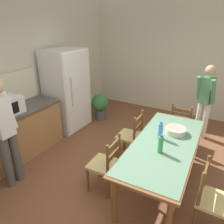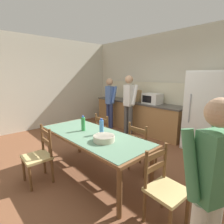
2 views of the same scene
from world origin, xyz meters
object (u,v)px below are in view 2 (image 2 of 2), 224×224
object	(u,v)px
person_at_sink	(110,101)
person_at_counter	(129,102)
dining_table	(93,138)
chair_head_end	(164,188)
microwave	(152,99)
chair_side_far_left	(106,135)
serving_bowl	(104,138)
person_by_table	(209,188)
chair_side_near_left	(39,156)
bottle_near_centre	(83,124)
bottle_off_centre	(101,127)
paper_bag	(137,96)
refrigerator	(208,112)
chair_side_far_right	(142,148)

from	to	relation	value
person_at_sink	person_at_counter	size ratio (longest dim) A/B	0.94
dining_table	chair_head_end	world-z (taller)	chair_head_end
person_at_sink	person_at_counter	xyz separation A→B (m)	(0.86, -0.02, 0.06)
microwave	chair_side_far_left	size ratio (longest dim) A/B	0.55
dining_table	serving_bowl	bearing A→B (deg)	-8.22
serving_bowl	person_by_table	bearing A→B (deg)	-7.83
dining_table	chair_side_near_left	xyz separation A→B (m)	(-0.45, -0.74, -0.24)
bottle_near_centre	person_at_counter	distance (m)	2.23
microwave	dining_table	distance (m)	2.69
bottle_off_centre	person_at_counter	bearing A→B (deg)	121.66
chair_side_far_left	chair_head_end	bearing A→B (deg)	157.99
chair_side_near_left	paper_bag	bearing A→B (deg)	104.16
dining_table	refrigerator	bearing A→B (deg)	71.34
bottle_near_centre	chair_head_end	bearing A→B (deg)	1.93
dining_table	microwave	bearing A→B (deg)	104.51
person_at_sink	microwave	bearing A→B (deg)	-68.87
paper_bag	chair_side_near_left	distance (m)	3.47
microwave	person_at_counter	world-z (taller)	person_at_counter
dining_table	bottle_near_centre	size ratio (longest dim) A/B	7.95
dining_table	person_at_sink	bearing A→B (deg)	133.27
serving_bowl	chair_side_near_left	size ratio (longest dim) A/B	0.35
bottle_off_centre	chair_side_far_left	bearing A→B (deg)	135.02
chair_head_end	person_at_counter	world-z (taller)	person_at_counter
serving_bowl	person_at_sink	distance (m)	3.16
chair_head_end	chair_side_far_left	bearing A→B (deg)	73.02
microwave	chair_side_near_left	world-z (taller)	microwave
bottle_off_centre	chair_side_far_left	world-z (taller)	bottle_off_centre
chair_side_far_left	person_by_table	xyz separation A→B (m)	(2.40, -0.98, 0.45)
chair_side_near_left	person_at_counter	bearing A→B (deg)	103.91
chair_head_end	chair_side_far_right	distance (m)	1.14
chair_side_far_left	chair_side_near_left	size ratio (longest dim) A/B	1.00
microwave	serving_bowl	size ratio (longest dim) A/B	1.56
person_at_sink	chair_side_near_left	bearing A→B (deg)	-151.93
chair_side_near_left	serving_bowl	bearing A→B (deg)	40.88
refrigerator	person_at_counter	world-z (taller)	refrigerator
microwave	chair_side_far_left	bearing A→B (deg)	-84.86
chair_side_far_right	person_at_counter	distance (m)	2.10
chair_side_near_left	person_at_counter	size ratio (longest dim) A/B	0.53
microwave	paper_bag	world-z (taller)	paper_bag
chair_side_near_left	bottle_near_centre	bearing A→B (deg)	76.68
person_at_sink	bottle_near_centre	bearing A→B (deg)	-140.96
chair_head_end	person_at_sink	bearing A→B (deg)	61.30
paper_bag	chair_side_far_right	world-z (taller)	paper_bag
microwave	bottle_near_centre	xyz separation A→B (m)	(0.40, -2.59, -0.17)
refrigerator	microwave	distance (m)	1.54
bottle_near_centre	person_at_sink	xyz separation A→B (m)	(-1.69, 2.09, 0.03)
paper_bag	person_by_table	xyz separation A→B (m)	(3.13, -2.84, -0.20)
refrigerator	chair_side_far_left	size ratio (longest dim) A/B	2.00
dining_table	bottle_off_centre	size ratio (longest dim) A/B	7.95
refrigerator	chair_side_far_right	world-z (taller)	refrigerator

